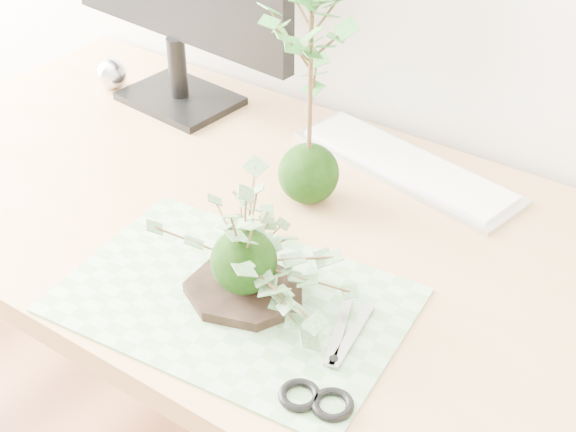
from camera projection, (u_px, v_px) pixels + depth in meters
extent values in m
cube|color=tan|center=(321.00, 252.00, 1.18)|extent=(1.60, 0.70, 0.04)
cube|color=tan|center=(125.00, 203.00, 1.93)|extent=(0.06, 0.06, 0.70)
cube|color=#689C60|center=(234.00, 300.00, 1.06)|extent=(0.47, 0.34, 0.00)
cylinder|color=black|center=(245.00, 291.00, 1.06)|extent=(0.21, 0.21, 0.01)
sphere|color=black|center=(244.00, 261.00, 1.03)|extent=(0.09, 0.09, 0.09)
sphere|color=black|center=(309.00, 173.00, 1.23)|extent=(0.09, 0.09, 0.09)
cylinder|color=#513720|center=(310.00, 93.00, 1.15)|extent=(0.01, 0.01, 0.23)
cube|color=silver|center=(406.00, 167.00, 1.32)|extent=(0.42, 0.20, 0.01)
cube|color=white|center=(406.00, 163.00, 1.32)|extent=(0.39, 0.17, 0.01)
cube|color=black|center=(180.00, 99.00, 1.51)|extent=(0.22, 0.17, 0.01)
cylinder|color=black|center=(177.00, 67.00, 1.48)|extent=(0.03, 0.03, 0.11)
sphere|color=silver|center=(112.00, 74.00, 1.55)|extent=(0.06, 0.06, 0.06)
cube|color=#9A9AA0|center=(351.00, 335.00, 1.00)|extent=(0.06, 0.12, 0.00)
cube|color=#9A9AA0|center=(363.00, 341.00, 0.99)|extent=(0.03, 0.12, 0.00)
torus|color=black|center=(291.00, 388.00, 0.92)|extent=(0.06, 0.06, 0.01)
torus|color=black|center=(319.00, 403.00, 0.91)|extent=(0.06, 0.06, 0.01)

